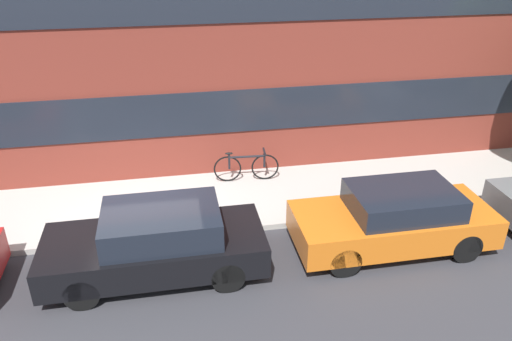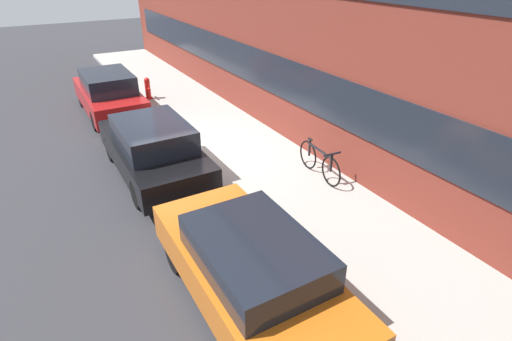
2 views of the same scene
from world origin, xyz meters
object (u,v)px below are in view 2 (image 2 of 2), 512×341
object	(u,v)px
bicycle	(319,161)
fire_hydrant	(148,88)
parked_car_orange	(251,269)
parked_car_red	(109,94)
parked_car_black	(153,149)

from	to	relation	value
bicycle	fire_hydrant	bearing A→B (deg)	-162.95
parked_car_orange	bicycle	bearing A→B (deg)	-52.06
parked_car_red	fire_hydrant	distance (m)	1.58
fire_hydrant	bicycle	distance (m)	7.94
parked_car_orange	parked_car_black	bearing A→B (deg)	0.00
parked_car_red	bicycle	bearing A→B (deg)	-155.70
parked_car_black	parked_car_orange	distance (m)	4.77
parked_car_red	parked_car_orange	distance (m)	9.65
parked_car_orange	bicycle	world-z (taller)	parked_car_orange
parked_car_black	parked_car_red	bearing A→B (deg)	0.00
parked_car_black	bicycle	distance (m)	3.94
parked_car_red	parked_car_black	size ratio (longest dim) A/B	1.01
parked_car_red	bicycle	world-z (taller)	parked_car_red
parked_car_red	parked_car_black	bearing A→B (deg)	-180.00
fire_hydrant	parked_car_black	bearing A→B (deg)	-14.85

